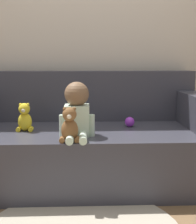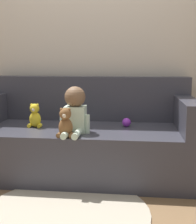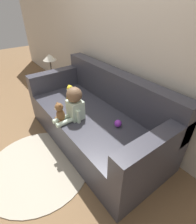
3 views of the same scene
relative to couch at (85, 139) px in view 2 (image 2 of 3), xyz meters
The scene contains 8 objects.
ground_plane 0.32m from the couch, 90.00° to the right, with size 12.00×12.00×0.00m, color brown.
wall_back 1.10m from the couch, 90.00° to the left, with size 8.00×0.05×2.60m.
couch is the anchor object (origin of this frame).
person_baby 0.43m from the couch, 96.23° to the right, with size 0.25×0.36×0.39m.
teddy_bear_brown 0.52m from the couch, 99.64° to the right, with size 0.14×0.11×0.24m.
plush_toy_side 0.51m from the couch, 164.93° to the right, with size 0.13×0.10×0.22m.
toy_ball 0.43m from the couch, ahead, with size 0.08×0.08×0.08m.
floor_rug 0.90m from the couch, 89.97° to the right, with size 1.18×1.18×0.01m.
Camera 2 is at (0.46, -2.77, 1.04)m, focal length 50.00 mm.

